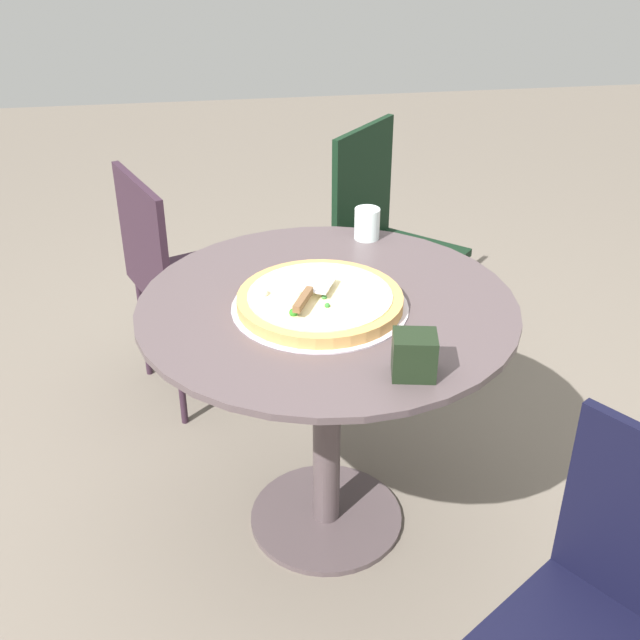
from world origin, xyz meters
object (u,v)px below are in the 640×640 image
Objects in this scene: napkin_dispenser at (414,355)px; patio_chair_far at (385,233)px; patio_chair_corner at (181,270)px; pizza_server at (309,291)px; patio_chair_near at (613,620)px; pizza_on_tray at (320,301)px; patio_table at (327,362)px; drinking_cup at (367,224)px.

patio_chair_far is at bearing 90.77° from napkin_dispenser.
patio_chair_far is at bearing -78.82° from patio_chair_corner.
pizza_server is 2.09× the size of napkin_dispenser.
patio_chair_near is at bearing -150.51° from pizza_server.
pizza_on_tray is 0.53× the size of patio_chair_corner.
patio_table is 10.47× the size of drinking_cup.
drinking_cup is at bearing -28.45° from pizza_server.
napkin_dispenser is 1.28m from patio_chair_corner.
drinking_cup is 0.11× the size of patio_chair_corner.
drinking_cup is 0.94× the size of napkin_dispenser.
pizza_server is 0.93m from patio_chair_corner.
patio_chair_corner is (-0.15, 0.76, -0.02)m from patio_chair_far.
patio_chair_near is 1.78m from patio_chair_far.
patio_chair_far is 1.07× the size of patio_chair_corner.
pizza_on_tray is 0.91m from patio_chair_corner.
drinking_cup is 0.11× the size of patio_chair_near.
patio_chair_corner is at bearing 26.45° from patio_chair_near.
patio_chair_far is (0.91, -0.36, -0.05)m from patio_table.
patio_chair_far is (0.53, -0.18, -0.27)m from drinking_cup.
drinking_cup reaches higher than pizza_server.
pizza_server is at bearing 132.53° from napkin_dispenser.
patio_table is 0.86m from patio_chair_corner.
patio_chair_near is (-0.82, -0.46, -0.30)m from pizza_server.
pizza_on_tray is 0.06m from pizza_server.
pizza_on_tray reaches higher than patio_table.
pizza_server is 0.25× the size of patio_chair_corner.
drinking_cup reaches higher than pizza_on_tray.
patio_chair_corner reaches higher than napkin_dispenser.
pizza_on_tray is at bearing 27.20° from patio_chair_near.
napkin_dispenser is (-0.36, -0.14, 0.23)m from patio_table.
napkin_dispenser is (-0.33, -0.16, 0.03)m from pizza_on_tray.
napkin_dispenser is (-0.74, 0.04, 0.00)m from drinking_cup.
patio_chair_far reaches higher than pizza_server.
napkin_dispenser is at bearing -154.33° from patio_chair_corner.
patio_chair_far reaches higher than patio_chair_corner.
patio_chair_corner is at bearing 126.55° from napkin_dispenser.
patio_chair_corner is (1.62, 0.81, -0.01)m from patio_chair_near.
patio_chair_corner is (0.76, 0.40, -0.07)m from patio_table.
pizza_server is 0.24× the size of patio_chair_near.
patio_chair_corner is (0.38, 0.58, -0.30)m from drinking_cup.
patio_chair_far reaches higher than napkin_dispenser.
napkin_dispenser is 1.32m from patio_chair_far.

